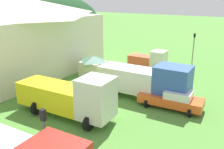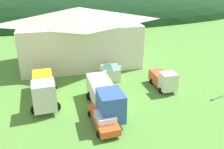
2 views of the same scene
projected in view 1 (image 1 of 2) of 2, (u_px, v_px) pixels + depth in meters
name	position (u px, v px, depth m)	size (l,w,h in m)	color
ground_plane	(140.00, 95.00, 23.27)	(200.00, 200.00, 0.00)	#518C38
depot_building	(23.00, 35.00, 28.51)	(19.46, 11.32, 9.00)	silver
play_shed_cream	(93.00, 66.00, 28.10)	(2.52, 2.77, 2.48)	beige
flatbed_truck_yellow	(70.00, 96.00, 18.58)	(3.44, 8.30, 3.55)	silver
box_truck_blue	(147.00, 80.00, 21.90)	(3.35, 8.50, 3.41)	#3356AD
light_truck_cream	(150.00, 60.00, 30.66)	(2.49, 4.74, 2.61)	beige
service_pickup_orange	(172.00, 99.00, 20.28)	(2.60, 5.39, 1.66)	#E55522
traffic_light_west	(45.00, 141.00, 11.27)	(0.20, 0.32, 4.24)	#4C4C51
traffic_light_east	(194.00, 45.00, 34.00)	(0.20, 0.32, 4.09)	#4C4C51
traffic_cone_near_pickup	(138.00, 65.00, 33.38)	(0.36, 0.36, 0.60)	orange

